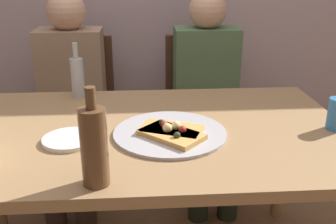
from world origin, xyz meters
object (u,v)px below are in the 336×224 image
(dining_table, at_px, (139,145))
(soda_can, at_px, (336,114))
(guest_in_sweater, at_px, (71,92))
(wine_bottle, at_px, (94,146))
(pizza_tray, at_px, (170,133))
(pizza_slice_extra, at_px, (171,130))
(chair_right, at_px, (203,101))
(plate_stack, at_px, (70,139))
(pizza_slice_last, at_px, (171,134))
(beer_bottle, at_px, (77,76))
(guest_in_beanie, at_px, (207,89))
(chair_left, at_px, (77,104))

(dining_table, distance_m, soda_can, 0.76)
(dining_table, height_order, guest_in_sweater, guest_in_sweater)
(wine_bottle, bearing_deg, pizza_tray, 54.11)
(pizza_slice_extra, xyz_separation_m, chair_right, (0.27, 0.94, -0.23))
(plate_stack, relative_size, guest_in_sweater, 0.16)
(pizza_slice_last, height_order, beer_bottle, beer_bottle)
(pizza_tray, relative_size, guest_in_beanie, 0.36)
(guest_in_sweater, bearing_deg, wine_bottle, 103.23)
(pizza_slice_last, xyz_separation_m, guest_in_beanie, (0.27, 0.83, -0.10))
(soda_can, bearing_deg, dining_table, 175.31)
(pizza_slice_extra, bearing_deg, chair_left, 117.85)
(pizza_tray, height_order, chair_left, chair_left)
(pizza_tray, bearing_deg, beer_bottle, 130.48)
(soda_can, relative_size, guest_in_beanie, 0.10)
(soda_can, distance_m, guest_in_beanie, 0.87)
(plate_stack, height_order, chair_right, chair_right)
(plate_stack, height_order, guest_in_beanie, guest_in_beanie)
(pizza_slice_last, xyz_separation_m, wine_bottle, (-0.23, -0.28, 0.10))
(chair_right, bearing_deg, guest_in_sweater, 11.20)
(beer_bottle, distance_m, plate_stack, 0.51)
(wine_bottle, distance_m, chair_right, 1.39)
(pizza_tray, xyz_separation_m, chair_right, (0.27, 0.93, -0.21))
(pizza_slice_last, distance_m, soda_can, 0.63)
(soda_can, bearing_deg, pizza_slice_last, -175.24)
(pizza_slice_last, bearing_deg, dining_table, 136.30)
(pizza_slice_last, height_order, plate_stack, pizza_slice_last)
(dining_table, relative_size, pizza_tray, 3.87)
(dining_table, bearing_deg, chair_left, 113.48)
(beer_bottle, distance_m, guest_in_beanie, 0.76)
(beer_bottle, xyz_separation_m, chair_left, (-0.10, 0.47, -0.31))
(pizza_tray, xyz_separation_m, chair_left, (-0.49, 0.93, -0.21))
(pizza_slice_extra, bearing_deg, pizza_slice_last, -95.74)
(pizza_tray, relative_size, plate_stack, 2.19)
(pizza_slice_extra, xyz_separation_m, guest_in_sweater, (-0.50, 0.79, -0.10))
(pizza_slice_extra, relative_size, guest_in_sweater, 0.22)
(dining_table, bearing_deg, plate_stack, -156.87)
(pizza_tray, distance_m, chair_right, 1.00)
(beer_bottle, bearing_deg, pizza_tray, -49.52)
(pizza_slice_last, xyz_separation_m, chair_left, (-0.49, 0.98, -0.23))
(beer_bottle, distance_m, guest_in_sweater, 0.38)
(soda_can, relative_size, chair_left, 0.14)
(pizza_slice_last, distance_m, beer_bottle, 0.65)
(pizza_slice_extra, distance_m, beer_bottle, 0.62)
(pizza_tray, bearing_deg, soda_can, 0.60)
(beer_bottle, bearing_deg, guest_in_sweater, 107.13)
(dining_table, bearing_deg, guest_in_sweater, 117.75)
(pizza_slice_extra, bearing_deg, plate_stack, -175.76)
(dining_table, bearing_deg, pizza_tray, -29.98)
(pizza_slice_last, xyz_separation_m, guest_in_sweater, (-0.49, 0.83, -0.10))
(dining_table, distance_m, chair_right, 0.96)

